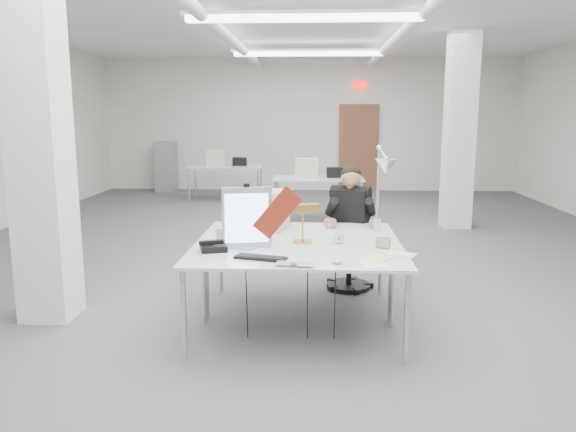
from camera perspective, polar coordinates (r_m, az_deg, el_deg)
name	(u,v)px	position (r m, az deg, el deg)	size (l,w,h in m)	color
room_shell	(307,128)	(7.03, 1.89, 8.89)	(10.04, 14.04, 3.24)	#4B4B4D
desk_main	(296,256)	(4.54, 0.84, -4.06)	(1.80, 0.90, 0.03)	silver
desk_second	(299,233)	(5.42, 1.16, -1.69)	(1.80, 0.90, 0.03)	silver
bg_desk_a	(318,179)	(9.96, 3.07, 3.82)	(1.60, 0.80, 0.03)	silver
bg_desk_b	(226,167)	(12.31, -6.37, 5.02)	(1.60, 0.80, 0.03)	silver
filing_cabinet	(166,167)	(14.09, -12.29, 4.93)	(0.45, 0.55, 1.20)	gray
office_chair	(349,243)	(6.07, 6.26, -2.78)	(0.49, 0.49, 1.00)	black
seated_person	(350,208)	(5.94, 6.36, 0.86)	(0.45, 0.56, 0.84)	black
monitor	(247,218)	(4.72, -4.18, -0.18)	(0.42, 0.04, 0.52)	#B3B2B7
pennant	(278,213)	(4.65, -1.07, 0.34)	(0.44, 0.01, 0.18)	maroon
keyboard	(260,258)	(4.40, -2.82, -4.26)	(0.41, 0.14, 0.02)	black
laptop	(293,266)	(4.15, 0.56, -5.11)	(0.28, 0.18, 0.02)	silver
mouse	(337,262)	(4.26, 5.05, -4.66)	(0.08, 0.05, 0.03)	#AAA9AE
bankers_lamp	(303,225)	(4.92, 1.50, -0.97)	(0.27, 0.11, 0.31)	gold
desk_phone	(214,248)	(4.69, -7.56, -3.21)	(0.21, 0.19, 0.05)	black
picture_frame_left	(225,236)	(4.97, -6.44, -2.02)	(0.15, 0.01, 0.12)	tan
picture_frame_right	(383,243)	(4.79, 9.64, -2.70)	(0.13, 0.01, 0.10)	#9C7C43
desk_clock	(339,238)	(4.92, 5.17, -2.23)	(0.10, 0.10, 0.03)	silver
paper_stack_a	(373,263)	(4.31, 8.60, -4.76)	(0.19, 0.27, 0.01)	white
paper_stack_b	(376,259)	(4.44, 8.92, -4.32)	(0.18, 0.25, 0.01)	#D6C880
paper_stack_c	(402,254)	(4.62, 11.47, -3.83)	(0.22, 0.15, 0.01)	silver
beige_monitor	(265,210)	(5.49, -2.32, 0.63)	(0.40, 0.38, 0.38)	beige
architect_lamp	(381,193)	(5.22, 9.42, 2.29)	(0.21, 0.62, 0.80)	silver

